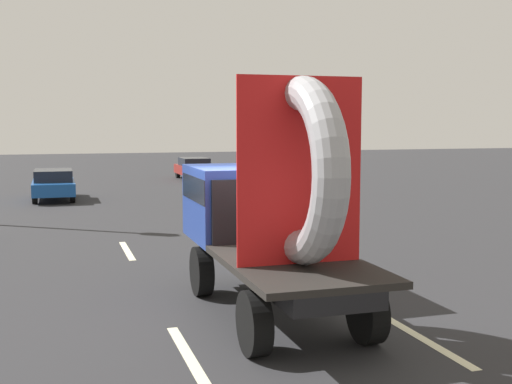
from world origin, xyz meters
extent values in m
plane|color=#28282B|center=(0.00, 0.00, 0.00)|extent=(120.00, 120.00, 0.00)
cylinder|color=black|center=(-0.86, 1.01, 0.45)|extent=(0.28, 0.90, 0.90)
cylinder|color=black|center=(0.84, 1.01, 0.45)|extent=(0.28, 0.90, 0.90)
cylinder|color=black|center=(-0.86, -2.28, 0.45)|extent=(0.28, 0.90, 0.90)
cylinder|color=black|center=(0.84, -2.28, 0.45)|extent=(0.28, 0.90, 0.90)
cube|color=black|center=(-0.01, -0.63, 0.89)|extent=(1.30, 5.27, 0.25)
cube|color=navy|center=(-0.01, 1.01, 1.69)|extent=(2.00, 2.00, 1.35)
cube|color=black|center=(-0.01, 0.96, 1.99)|extent=(2.02, 1.90, 0.44)
cube|color=black|center=(-0.01, -1.63, 1.07)|extent=(2.00, 3.27, 0.10)
cube|color=black|center=(-0.01, -0.04, 1.67)|extent=(1.80, 0.08, 1.10)
torus|color=#9E9EA3|center=(-0.01, -1.78, 2.48)|extent=(0.50, 2.71, 2.71)
cube|color=red|center=(-0.01, -1.78, 2.48)|extent=(1.90, 0.03, 2.71)
cylinder|color=black|center=(-4.16, 18.84, 0.29)|extent=(0.20, 0.59, 0.59)
cylinder|color=black|center=(-2.73, 18.84, 0.29)|extent=(0.20, 0.59, 0.59)
cylinder|color=black|center=(-4.16, 16.37, 0.29)|extent=(0.20, 0.59, 0.59)
cylinder|color=black|center=(-2.73, 16.37, 0.29)|extent=(0.20, 0.59, 0.59)
cube|color=#194C99|center=(-3.44, 17.61, 0.55)|extent=(1.65, 3.86, 0.50)
cube|color=black|center=(-3.44, 17.51, 1.03)|extent=(1.49, 2.16, 0.46)
cube|color=beige|center=(-1.73, -2.14, 0.00)|extent=(0.16, 2.76, 0.01)
cube|color=beige|center=(-1.73, 5.68, 0.00)|extent=(0.16, 2.46, 0.01)
cube|color=beige|center=(1.71, -2.24, 0.00)|extent=(0.16, 2.85, 0.01)
cube|color=beige|center=(1.71, 5.05, 0.00)|extent=(0.16, 2.97, 0.01)
cylinder|color=black|center=(3.46, 26.87, 0.29)|extent=(0.20, 0.57, 0.57)
cylinder|color=black|center=(4.85, 26.87, 0.29)|extent=(0.20, 0.57, 0.57)
cylinder|color=black|center=(3.46, 24.47, 0.29)|extent=(0.20, 0.57, 0.57)
cylinder|color=black|center=(4.85, 24.47, 0.29)|extent=(0.20, 0.57, 0.57)
cube|color=maroon|center=(4.16, 25.67, 0.53)|extent=(1.61, 3.76, 0.49)
cube|color=black|center=(4.16, 25.58, 1.00)|extent=(1.45, 2.10, 0.45)
camera|label=1|loc=(-3.39, -10.52, 3.16)|focal=45.74mm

